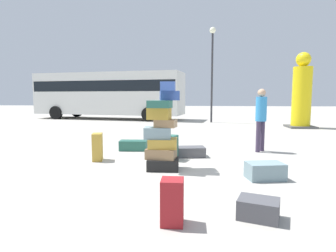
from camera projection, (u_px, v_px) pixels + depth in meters
ground_plane at (168, 169)px, 6.10m from camera, size 80.00×80.00×0.00m
suitcase_tower at (162, 135)px, 6.02m from camera, size 0.77×0.72×1.87m
suitcase_charcoal_foreground_far at (191, 152)px, 7.31m from camera, size 0.78×0.55×0.26m
suitcase_slate_foreground_near at (265, 171)px, 5.31m from camera, size 0.74×0.55×0.32m
suitcase_teal_white_trunk at (133, 145)px, 8.15m from camera, size 0.80×0.42×0.29m
suitcase_maroon_right_side at (172, 202)px, 3.43m from camera, size 0.28×0.29×0.56m
suitcase_tan_left_side at (97, 147)px, 6.84m from camera, size 0.31×0.40×0.67m
suitcase_charcoal_behind_tower at (258, 209)px, 3.60m from camera, size 0.60×0.53×0.26m
suitcase_teal_upright_blue at (171, 148)px, 6.92m from camera, size 0.38×0.44×0.61m
person_bearded_onlooker at (261, 114)px, 7.87m from camera, size 0.30×0.30×1.78m
yellow_dummy_statue at (302, 95)px, 13.92m from camera, size 1.27×1.27×3.72m
parked_bus at (109, 92)px, 19.41m from camera, size 10.62×4.21×3.15m
lamp_post at (212, 60)px, 16.56m from camera, size 0.36×0.36×5.59m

